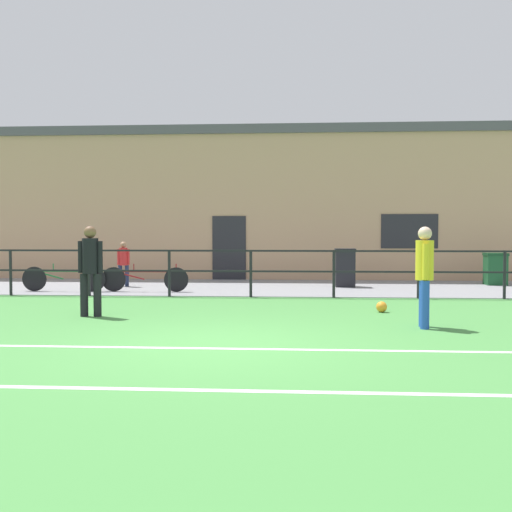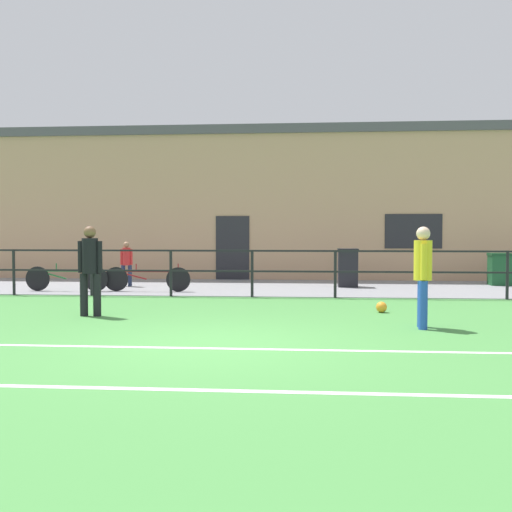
# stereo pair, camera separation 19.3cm
# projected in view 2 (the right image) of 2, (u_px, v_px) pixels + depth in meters

# --- Properties ---
(ground) EXTENTS (60.00, 44.00, 0.04)m
(ground) POSITION_uv_depth(u_px,v_px,m) (215.00, 346.00, 8.29)
(ground) COLOR #478C42
(field_line_touchline) EXTENTS (36.00, 0.11, 0.00)m
(field_line_touchline) POSITION_uv_depth(u_px,v_px,m) (212.00, 348.00, 8.01)
(field_line_touchline) COLOR white
(field_line_touchline) RESTS_ON ground
(field_line_hash) EXTENTS (36.00, 0.11, 0.00)m
(field_line_hash) POSITION_uv_depth(u_px,v_px,m) (179.00, 390.00, 5.92)
(field_line_hash) COLOR white
(field_line_hash) RESTS_ON ground
(pavement_strip) EXTENTS (48.00, 5.00, 0.02)m
(pavement_strip) POSITION_uv_depth(u_px,v_px,m) (260.00, 287.00, 16.75)
(pavement_strip) COLOR gray
(pavement_strip) RESTS_ON ground
(perimeter_fence) EXTENTS (36.07, 0.07, 1.15)m
(perimeter_fence) POSITION_uv_depth(u_px,v_px,m) (252.00, 266.00, 14.23)
(perimeter_fence) COLOR black
(perimeter_fence) RESTS_ON ground
(clubhouse_facade) EXTENTS (28.00, 2.56, 5.08)m
(clubhouse_facade) POSITION_uv_depth(u_px,v_px,m) (268.00, 204.00, 20.33)
(clubhouse_facade) COLOR tan
(clubhouse_facade) RESTS_ON ground
(player_goalkeeper) EXTENTS (0.47, 0.30, 1.70)m
(player_goalkeeper) POSITION_uv_depth(u_px,v_px,m) (90.00, 265.00, 11.04)
(player_goalkeeper) COLOR black
(player_goalkeeper) RESTS_ON ground
(player_striker) EXTENTS (0.29, 0.46, 1.67)m
(player_striker) POSITION_uv_depth(u_px,v_px,m) (423.00, 271.00, 9.65)
(player_striker) COLOR blue
(player_striker) RESTS_ON ground
(soccer_ball_match) EXTENTS (0.21, 0.21, 0.21)m
(soccer_ball_match) POSITION_uv_depth(u_px,v_px,m) (381.00, 307.00, 11.56)
(soccer_ball_match) COLOR orange
(soccer_ball_match) RESTS_ON ground
(spectator_child) EXTENTS (0.35, 0.22, 1.28)m
(spectator_child) POSITION_uv_depth(u_px,v_px,m) (126.00, 261.00, 16.88)
(spectator_child) COLOR #232D4C
(spectator_child) RESTS_ON pavement_strip
(bicycle_parked_1) EXTENTS (2.24, 0.04, 0.74)m
(bicycle_parked_1) POSITION_uv_depth(u_px,v_px,m) (67.00, 278.00, 15.52)
(bicycle_parked_1) COLOR black
(bicycle_parked_1) RESTS_ON pavement_strip
(bicycle_parked_2) EXTENTS (2.30, 0.04, 0.74)m
(bicycle_parked_2) POSITION_uv_depth(u_px,v_px,m) (147.00, 279.00, 15.43)
(bicycle_parked_2) COLOR black
(bicycle_parked_2) RESTS_ON pavement_strip
(trash_bin_0) EXTENTS (0.58, 0.49, 1.09)m
(trash_bin_0) POSITION_uv_depth(u_px,v_px,m) (348.00, 268.00, 16.71)
(trash_bin_0) COLOR black
(trash_bin_0) RESTS_ON pavement_strip
(trash_bin_1) EXTENTS (0.61, 0.52, 0.95)m
(trash_bin_1) POSITION_uv_depth(u_px,v_px,m) (500.00, 269.00, 17.22)
(trash_bin_1) COLOR #194C28
(trash_bin_1) RESTS_ON pavement_strip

